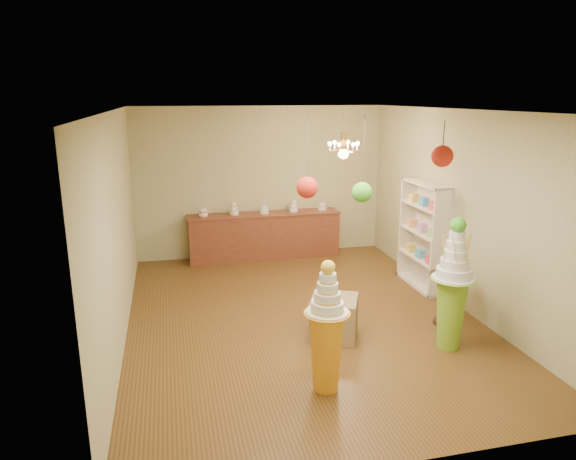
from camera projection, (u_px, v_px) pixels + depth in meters
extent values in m
plane|color=#503515|center=(302.00, 317.00, 7.63)|extent=(6.50, 6.50, 0.00)
plane|color=white|center=(303.00, 110.00, 6.87)|extent=(6.50, 6.50, 0.00)
cube|color=tan|center=(261.00, 182.00, 10.31)|extent=(5.00, 0.04, 3.00)
cube|color=tan|center=(403.00, 309.00, 4.19)|extent=(5.00, 0.04, 3.00)
cube|color=tan|center=(117.00, 229.00, 6.70)|extent=(0.04, 6.50, 3.00)
cube|color=tan|center=(461.00, 210.00, 7.80)|extent=(0.04, 6.50, 3.00)
cone|color=#73AC25|center=(450.00, 314.00, 6.60)|extent=(0.41, 0.41, 0.95)
cylinder|color=silver|center=(453.00, 278.00, 6.48)|extent=(0.56, 0.56, 0.03)
cylinder|color=silver|center=(454.00, 272.00, 6.46)|extent=(0.45, 0.45, 0.12)
cylinder|color=silver|center=(455.00, 263.00, 6.43)|extent=(0.37, 0.37, 0.12)
cylinder|color=silver|center=(455.00, 254.00, 6.40)|extent=(0.31, 0.31, 0.12)
cylinder|color=silver|center=(456.00, 245.00, 6.37)|extent=(0.25, 0.25, 0.12)
cylinder|color=silver|center=(457.00, 236.00, 6.34)|extent=(0.21, 0.21, 0.12)
sphere|color=green|center=(458.00, 225.00, 6.30)|extent=(0.20, 0.20, 0.20)
cone|color=orange|center=(326.00, 352.00, 5.65)|extent=(0.51, 0.51, 0.91)
cylinder|color=silver|center=(327.00, 312.00, 5.53)|extent=(0.61, 0.61, 0.03)
cylinder|color=silver|center=(327.00, 306.00, 5.52)|extent=(0.46, 0.46, 0.11)
cylinder|color=silver|center=(327.00, 297.00, 5.49)|extent=(0.37, 0.37, 0.11)
cylinder|color=silver|center=(328.00, 288.00, 5.46)|extent=(0.29, 0.29, 0.11)
cylinder|color=silver|center=(328.00, 278.00, 5.43)|extent=(0.24, 0.24, 0.11)
sphere|color=gold|center=(328.00, 267.00, 5.40)|extent=(0.16, 0.16, 0.16)
cube|color=olive|center=(334.00, 317.00, 6.96)|extent=(0.80, 0.80, 0.55)
cube|color=brown|center=(264.00, 236.00, 10.32)|extent=(3.00, 0.50, 0.90)
cube|color=brown|center=(264.00, 214.00, 10.20)|extent=(3.04, 0.54, 0.03)
cylinder|color=silver|center=(203.00, 213.00, 9.91)|extent=(0.18, 0.18, 0.16)
cylinder|color=silver|center=(234.00, 209.00, 10.03)|extent=(0.18, 0.18, 0.24)
cylinder|color=silver|center=(264.00, 209.00, 10.18)|extent=(0.18, 0.18, 0.16)
cylinder|color=silver|center=(293.00, 206.00, 10.30)|extent=(0.18, 0.18, 0.24)
cylinder|color=silver|center=(322.00, 207.00, 10.44)|extent=(0.18, 0.18, 0.16)
cube|color=beige|center=(431.00, 235.00, 8.71)|extent=(0.04, 1.20, 1.80)
cube|color=beige|center=(421.00, 258.00, 8.77)|extent=(0.30, 1.14, 0.03)
cube|color=beige|center=(423.00, 233.00, 8.66)|extent=(0.30, 1.14, 0.03)
cube|color=beige|center=(425.00, 207.00, 8.54)|extent=(0.30, 1.14, 0.03)
cylinder|color=black|center=(446.00, 322.00, 7.42)|extent=(0.51, 0.51, 0.04)
cylinder|color=black|center=(448.00, 300.00, 7.33)|extent=(0.10, 0.10, 0.72)
cylinder|color=black|center=(450.00, 276.00, 7.24)|extent=(0.77, 0.77, 0.04)
imported|color=beige|center=(451.00, 269.00, 7.21)|extent=(0.17, 0.17, 0.17)
cylinder|color=#3E372C|center=(308.00, 152.00, 5.48)|extent=(0.01, 0.01, 0.78)
sphere|color=#B22517|center=(307.00, 188.00, 5.58)|extent=(0.24, 0.24, 0.24)
cylinder|color=#3E372C|center=(363.00, 154.00, 5.46)|extent=(0.01, 0.01, 0.82)
sphere|color=green|center=(362.00, 192.00, 5.56)|extent=(0.22, 0.22, 0.22)
cylinder|color=#3E372C|center=(444.00, 138.00, 4.26)|extent=(0.01, 0.01, 0.30)
sphere|color=#B22517|center=(442.00, 156.00, 4.30)|extent=(0.18, 0.18, 0.18)
cylinder|color=gold|center=(344.00, 123.00, 8.45)|extent=(0.02, 0.02, 0.50)
cylinder|color=gold|center=(344.00, 142.00, 8.53)|extent=(0.10, 0.10, 0.30)
sphere|color=#F6CA87|center=(343.00, 154.00, 8.58)|extent=(0.18, 0.18, 0.18)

